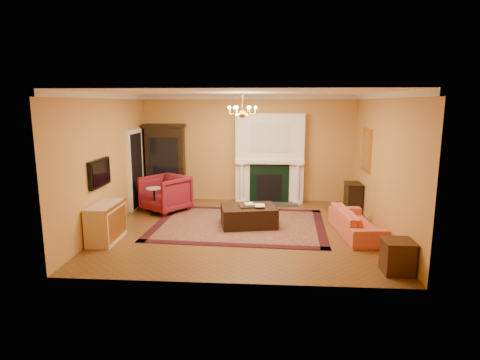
# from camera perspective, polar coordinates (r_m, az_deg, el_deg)

# --- Properties ---
(floor) EXTENTS (6.00, 5.50, 0.02)m
(floor) POSITION_cam_1_polar(r_m,az_deg,el_deg) (9.06, 0.32, -7.06)
(floor) COLOR brown
(floor) RESTS_ON ground
(ceiling) EXTENTS (6.00, 5.50, 0.02)m
(ceiling) POSITION_cam_1_polar(r_m,az_deg,el_deg) (8.62, 0.35, 12.40)
(ceiling) COLOR white
(ceiling) RESTS_ON wall_back
(wall_back) EXTENTS (6.00, 0.02, 3.00)m
(wall_back) POSITION_cam_1_polar(r_m,az_deg,el_deg) (11.45, 1.24, 4.47)
(wall_back) COLOR #BC8443
(wall_back) RESTS_ON floor
(wall_front) EXTENTS (6.00, 0.02, 3.00)m
(wall_front) POSITION_cam_1_polar(r_m,az_deg,el_deg) (6.01, -1.38, -1.49)
(wall_front) COLOR #BC8443
(wall_front) RESTS_ON floor
(wall_left) EXTENTS (0.02, 5.50, 3.00)m
(wall_left) POSITION_cam_1_polar(r_m,az_deg,el_deg) (9.40, -18.32, 2.49)
(wall_left) COLOR #BC8443
(wall_left) RESTS_ON floor
(wall_right) EXTENTS (0.02, 5.50, 3.00)m
(wall_right) POSITION_cam_1_polar(r_m,az_deg,el_deg) (9.03, 19.77, 2.08)
(wall_right) COLOR #BC8443
(wall_right) RESTS_ON floor
(fireplace) EXTENTS (1.90, 0.70, 2.50)m
(fireplace) POSITION_cam_1_polar(r_m,az_deg,el_deg) (11.29, 4.23, 2.79)
(fireplace) COLOR white
(fireplace) RESTS_ON wall_back
(crown_molding) EXTENTS (6.00, 5.50, 0.12)m
(crown_molding) POSITION_cam_1_polar(r_m,az_deg,el_deg) (9.57, 0.73, 11.84)
(crown_molding) COLOR silver
(crown_molding) RESTS_ON ceiling
(doorway) EXTENTS (0.08, 1.05, 2.10)m
(doorway) POSITION_cam_1_polar(r_m,az_deg,el_deg) (11.02, -14.59, 1.48)
(doorway) COLOR white
(doorway) RESTS_ON wall_left
(tv_panel) EXTENTS (0.09, 0.95, 0.58)m
(tv_panel) POSITION_cam_1_polar(r_m,az_deg,el_deg) (8.85, -19.33, 0.95)
(tv_panel) COLOR black
(tv_panel) RESTS_ON wall_left
(gilt_mirror) EXTENTS (0.06, 0.76, 1.05)m
(gilt_mirror) POSITION_cam_1_polar(r_m,az_deg,el_deg) (10.35, 17.54, 4.11)
(gilt_mirror) COLOR gold
(gilt_mirror) RESTS_ON wall_right
(chandelier) EXTENTS (0.63, 0.55, 0.53)m
(chandelier) POSITION_cam_1_polar(r_m,az_deg,el_deg) (8.62, 0.34, 9.73)
(chandelier) COLOR gold
(chandelier) RESTS_ON ceiling
(oriental_rug) EXTENTS (4.04, 3.11, 0.02)m
(oriental_rug) POSITION_cam_1_polar(r_m,az_deg,el_deg) (9.37, -0.12, -6.34)
(oriental_rug) COLOR #440E19
(oriental_rug) RESTS_ON floor
(china_cabinet) EXTENTS (1.09, 0.56, 2.11)m
(china_cabinet) POSITION_cam_1_polar(r_m,az_deg,el_deg) (11.59, -10.47, 2.16)
(china_cabinet) COLOR black
(china_cabinet) RESTS_ON floor
(wingback_armchair) EXTENTS (1.37, 1.35, 1.03)m
(wingback_armchair) POSITION_cam_1_polar(r_m,az_deg,el_deg) (10.56, -10.55, -1.68)
(wingback_armchair) COLOR maroon
(wingback_armchair) RESTS_ON floor
(pedestal_table) EXTENTS (0.39, 0.39, 0.69)m
(pedestal_table) POSITION_cam_1_polar(r_m,az_deg,el_deg) (10.31, -12.09, -2.69)
(pedestal_table) COLOR black
(pedestal_table) RESTS_ON floor
(commode) EXTENTS (0.50, 1.04, 0.77)m
(commode) POSITION_cam_1_polar(r_m,az_deg,el_deg) (8.66, -18.54, -5.77)
(commode) COLOR beige
(commode) RESTS_ON floor
(coral_sofa) EXTENTS (0.74, 1.94, 0.74)m
(coral_sofa) POSITION_cam_1_polar(r_m,az_deg,el_deg) (8.94, 16.27, -5.22)
(coral_sofa) COLOR #E46748
(coral_sofa) RESTS_ON floor
(end_table) EXTENTS (0.47, 0.47, 0.54)m
(end_table) POSITION_cam_1_polar(r_m,az_deg,el_deg) (7.25, 21.47, -10.23)
(end_table) COLOR #3D1E10
(end_table) RESTS_ON floor
(console_table) EXTENTS (0.37, 0.64, 0.71)m
(console_table) POSITION_cam_1_polar(r_m,az_deg,el_deg) (10.87, 15.75, -2.42)
(console_table) COLOR black
(console_table) RESTS_ON floor
(leather_ottoman) EXTENTS (1.37, 1.11, 0.45)m
(leather_ottoman) POSITION_cam_1_polar(r_m,az_deg,el_deg) (9.21, 1.23, -5.13)
(leather_ottoman) COLOR black
(leather_ottoman) RESTS_ON oriental_rug
(ottoman_tray) EXTENTS (0.56, 0.48, 0.03)m
(ottoman_tray) POSITION_cam_1_polar(r_m,az_deg,el_deg) (9.13, 1.48, -3.67)
(ottoman_tray) COLOR black
(ottoman_tray) RESTS_ON leather_ottoman
(book_a) EXTENTS (0.20, 0.08, 0.27)m
(book_a) POSITION_cam_1_polar(r_m,az_deg,el_deg) (9.11, 0.73, -2.73)
(book_a) COLOR gray
(book_a) RESTS_ON ottoman_tray
(book_b) EXTENTS (0.22, 0.03, 0.30)m
(book_b) POSITION_cam_1_polar(r_m,az_deg,el_deg) (9.01, 2.17, -2.80)
(book_b) COLOR gray
(book_b) RESTS_ON ottoman_tray
(topiary_left) EXTENTS (0.17, 0.17, 0.46)m
(topiary_left) POSITION_cam_1_polar(r_m,az_deg,el_deg) (11.23, 0.61, 4.26)
(topiary_left) COLOR tan
(topiary_left) RESTS_ON fireplace
(topiary_right) EXTENTS (0.14, 0.14, 0.38)m
(topiary_right) POSITION_cam_1_polar(r_m,az_deg,el_deg) (11.23, 7.36, 3.95)
(topiary_right) COLOR tan
(topiary_right) RESTS_ON fireplace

